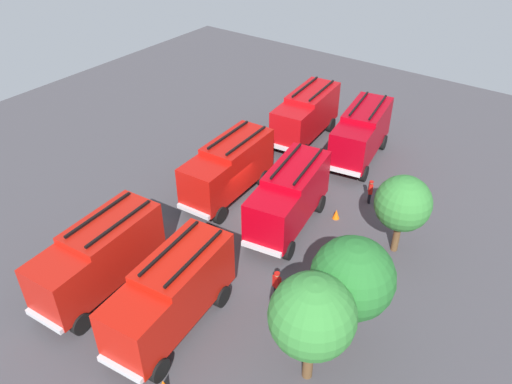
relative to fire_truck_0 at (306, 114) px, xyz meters
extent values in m
plane|color=#423F44|center=(9.81, 2.45, -2.15)|extent=(56.43, 56.43, 0.00)
cube|color=#B50C11|center=(2.44, 0.25, -0.05)|extent=(2.44, 2.71, 2.60)
cube|color=#8C9EAD|center=(3.48, 0.35, 0.26)|extent=(0.29, 2.12, 1.46)
cube|color=#B50C11|center=(-1.05, -0.11, 0.10)|extent=(5.03, 2.97, 2.90)
cube|color=black|center=(-1.11, 0.58, 1.67)|extent=(4.31, 0.55, 0.12)
cube|color=black|center=(-0.98, -0.79, 1.67)|extent=(4.31, 0.55, 0.12)
cube|color=silver|center=(3.63, 0.37, -1.20)|extent=(0.44, 2.38, 0.28)
cylinder|color=black|center=(2.52, 1.46, -1.60)|extent=(1.13, 0.46, 1.10)
cylinder|color=black|center=(2.76, -0.93, -1.60)|extent=(1.13, 0.46, 1.10)
cylinder|color=black|center=(-2.36, 0.97, -1.60)|extent=(1.13, 0.46, 1.10)
cylinder|color=black|center=(-2.12, -1.42, -1.60)|extent=(1.13, 0.46, 1.10)
cube|color=#B5110C|center=(11.95, 0.20, -0.05)|extent=(2.34, 2.62, 2.60)
cube|color=#8C9EAD|center=(13.00, 0.26, 0.26)|extent=(0.20, 2.13, 1.46)
cube|color=#B5110C|center=(8.45, 0.00, 0.10)|extent=(4.93, 2.76, 2.90)
cube|color=black|center=(8.42, 0.69, 1.67)|extent=(4.32, 0.36, 0.12)
cube|color=black|center=(8.49, -0.68, 1.67)|extent=(4.32, 0.36, 0.12)
cube|color=silver|center=(13.15, 0.27, -1.20)|extent=(0.33, 2.38, 0.28)
cylinder|color=black|center=(12.08, 1.41, -1.60)|extent=(1.12, 0.41, 1.10)
cylinder|color=black|center=(12.21, -0.99, -1.60)|extent=(1.12, 0.41, 1.10)
cylinder|color=black|center=(7.19, 1.14, -1.60)|extent=(1.12, 0.41, 1.10)
cylinder|color=black|center=(7.32, -1.26, -1.60)|extent=(1.12, 0.41, 1.10)
cube|color=#B1160D|center=(22.27, 0.29, -0.05)|extent=(2.38, 2.66, 2.60)
cube|color=#8C9EAD|center=(23.32, 0.37, 0.26)|extent=(0.24, 2.13, 1.46)
cube|color=#B1160D|center=(18.78, 0.03, 0.10)|extent=(4.97, 2.85, 2.90)
cube|color=black|center=(18.73, 0.72, 1.67)|extent=(4.32, 0.44, 0.12)
cube|color=black|center=(18.83, -0.65, 1.67)|extent=(4.32, 0.44, 0.12)
cube|color=silver|center=(23.47, 0.38, -1.20)|extent=(0.38, 2.38, 0.28)
cylinder|color=black|center=(22.38, 1.50, -1.60)|extent=(1.12, 0.43, 1.10)
cylinder|color=black|center=(22.56, -0.89, -1.60)|extent=(1.12, 0.43, 1.10)
cylinder|color=black|center=(17.50, 1.14, -1.60)|extent=(1.12, 0.43, 1.10)
cylinder|color=black|center=(17.68, -1.25, -1.60)|extent=(1.12, 0.43, 1.10)
cube|color=#A90411|center=(2.68, 5.14, -0.05)|extent=(2.58, 2.83, 2.60)
cube|color=#8C9EAD|center=(3.71, 5.31, 0.26)|extent=(0.43, 2.11, 1.46)
cube|color=#A90411|center=(-0.77, 4.56, 0.10)|extent=(5.15, 3.25, 2.90)
cube|color=black|center=(-0.89, 5.24, 1.67)|extent=(4.28, 0.83, 0.12)
cube|color=black|center=(-0.66, 3.89, 1.67)|extent=(4.28, 0.83, 0.12)
cube|color=silver|center=(3.86, 5.34, -1.20)|extent=(0.59, 2.38, 0.28)
cylinder|color=black|center=(2.68, 6.36, -1.60)|extent=(1.14, 0.53, 1.10)
cylinder|color=black|center=(3.07, 3.99, -1.60)|extent=(1.14, 0.53, 1.10)
cylinder|color=black|center=(-2.15, 5.55, -1.60)|extent=(1.14, 0.53, 1.10)
cylinder|color=black|center=(-1.76, 3.18, -1.60)|extent=(1.14, 0.53, 1.10)
cube|color=#B90311|center=(12.33, 5.31, -0.05)|extent=(2.58, 2.83, 2.60)
cube|color=#8C9EAD|center=(13.37, 5.49, 0.26)|extent=(0.43, 2.11, 1.46)
cube|color=#B90311|center=(8.88, 4.73, 0.10)|extent=(5.15, 3.26, 2.90)
cube|color=black|center=(8.77, 5.41, 1.67)|extent=(4.28, 0.84, 0.12)
cube|color=black|center=(9.00, 4.05, 1.67)|extent=(4.28, 0.84, 0.12)
cube|color=silver|center=(13.52, 5.51, -1.20)|extent=(0.59, 2.38, 0.28)
cylinder|color=black|center=(12.33, 6.53, -1.60)|extent=(1.14, 0.53, 1.10)
cylinder|color=black|center=(12.73, 4.16, -1.60)|extent=(1.14, 0.53, 1.10)
cylinder|color=black|center=(7.50, 5.71, -1.60)|extent=(1.14, 0.53, 1.10)
cylinder|color=black|center=(7.90, 3.35, -1.60)|extent=(1.14, 0.53, 1.10)
cube|color=#BA140A|center=(21.98, 5.05, -0.05)|extent=(2.46, 2.73, 2.60)
cube|color=#8C9EAD|center=(23.02, 5.16, 0.26)|extent=(0.31, 2.12, 1.46)
cube|color=#BA140A|center=(18.50, 4.66, 0.10)|extent=(5.05, 3.01, 2.90)
cube|color=black|center=(18.43, 5.35, 1.67)|extent=(4.31, 0.60, 0.12)
cube|color=black|center=(18.58, 3.98, 1.67)|extent=(4.31, 0.60, 0.12)
cube|color=silver|center=(23.17, 5.18, -1.20)|extent=(0.46, 2.38, 0.28)
cylinder|color=black|center=(22.05, 6.26, -1.60)|extent=(1.13, 0.47, 1.10)
cylinder|color=black|center=(22.31, 3.88, -1.60)|extent=(1.13, 0.47, 1.10)
cylinder|color=black|center=(17.18, 5.72, -1.60)|extent=(1.13, 0.47, 1.10)
cylinder|color=black|center=(17.44, 3.34, -1.60)|extent=(1.13, 0.47, 1.10)
cylinder|color=black|center=(4.92, 7.84, -1.78)|extent=(0.16, 0.16, 0.74)
cylinder|color=black|center=(4.74, 7.74, -1.78)|extent=(0.16, 0.16, 0.74)
cube|color=#B7140F|center=(4.83, 7.79, -1.09)|extent=(0.48, 0.42, 0.64)
sphere|color=brown|center=(4.83, 7.79, -0.67)|extent=(0.21, 0.21, 0.21)
cylinder|color=#B7140F|center=(4.83, 7.79, -0.58)|extent=(0.26, 0.26, 0.06)
cylinder|color=black|center=(15.23, 7.61, -1.75)|extent=(0.16, 0.16, 0.81)
cylinder|color=black|center=(15.30, 7.81, -1.75)|extent=(0.16, 0.16, 0.81)
cube|color=#B7140F|center=(15.27, 7.71, -0.99)|extent=(0.36, 0.47, 0.71)
sphere|color=#9E704C|center=(15.27, 7.71, -0.52)|extent=(0.23, 0.23, 0.23)
cylinder|color=#B7140F|center=(15.27, 7.71, -0.43)|extent=(0.29, 0.29, 0.07)
cylinder|color=black|center=(8.42, 2.94, -1.78)|extent=(0.16, 0.16, 0.75)
cylinder|color=black|center=(8.23, 3.02, -1.78)|extent=(0.16, 0.16, 0.75)
cube|color=gold|center=(8.32, 2.98, -1.08)|extent=(0.48, 0.38, 0.65)
sphere|color=beige|center=(8.32, 2.98, -0.64)|extent=(0.21, 0.21, 0.21)
cylinder|color=gold|center=(8.32, 2.98, -0.56)|extent=(0.27, 0.27, 0.06)
cylinder|color=brown|center=(8.21, 10.98, -1.19)|extent=(0.38, 0.38, 1.92)
sphere|color=#337A33|center=(8.21, 10.98, 1.07)|extent=(3.07, 3.07, 3.07)
cylinder|color=brown|center=(15.50, 11.66, -1.01)|extent=(0.46, 0.46, 2.30)
sphere|color=#236628|center=(15.50, 11.66, 1.70)|extent=(3.67, 3.67, 3.67)
cylinder|color=brown|center=(18.20, 11.31, -1.04)|extent=(0.44, 0.44, 2.22)
sphere|color=#337A33|center=(18.20, 11.31, 1.58)|extent=(3.56, 3.56, 3.56)
cone|color=#F2600C|center=(7.57, 6.90, -1.84)|extent=(0.44, 0.44, 0.63)
cone|color=#F2600C|center=(5.96, 3.02, -1.85)|extent=(0.43, 0.43, 0.61)
camera|label=1|loc=(30.49, 17.54, 16.82)|focal=35.56mm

